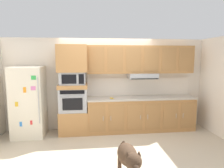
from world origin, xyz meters
The scene contains 14 objects.
ground_plane centered at (0.00, 0.00, 0.00)m, with size 9.60×9.60×0.00m, color beige.
back_kitchen_wall centered at (0.00, 1.11, 1.25)m, with size 6.20×0.12×2.50m, color silver.
refrigerator centered at (-2.01, 0.68, 0.88)m, with size 0.76×0.73×1.76m.
oven_base_cabinet centered at (-0.91, 0.75, 0.30)m, with size 0.74×0.62×0.60m, color #B77F47.
built_in_oven centered at (-0.91, 0.75, 0.90)m, with size 0.70×0.62×0.60m.
appliance_mid_shelf centered at (-0.91, 0.75, 1.25)m, with size 0.74×0.62×0.10m, color #B77F47.
microwave centered at (-0.91, 0.75, 1.46)m, with size 0.64×0.54×0.32m.
appliance_upper_cabinet centered at (-0.91, 0.75, 1.96)m, with size 0.74×0.62×0.68m, color #B77F47.
lower_cabinet_run centered at (0.91, 0.75, 0.44)m, with size 2.89×0.63×0.88m.
countertop_slab centered at (0.91, 0.75, 0.90)m, with size 2.93×0.64×0.04m, color #BCB2A3.
backsplash_panel centered at (0.91, 1.04, 1.17)m, with size 2.93×0.02×0.50m, color white.
upper_cabinet_with_hood centered at (0.91, 0.87, 1.90)m, with size 2.89×0.48×0.88m.
screwdriver centered at (0.09, 0.63, 0.93)m, with size 0.17×0.17×0.03m.
dog centered at (0.08, -1.61, 0.47)m, with size 0.32×1.00×0.70m.
Camera 1 is at (-0.50, -4.42, 1.98)m, focal length 31.91 mm.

